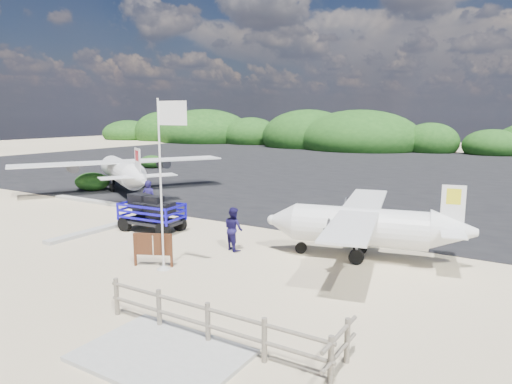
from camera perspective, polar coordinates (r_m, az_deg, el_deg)
ground at (r=18.29m, az=-11.48°, el=-7.08°), size 160.00×160.00×0.00m
asphalt_apron at (r=44.71m, az=15.64°, el=2.64°), size 90.00×50.00×0.04m
lagoon at (r=25.93m, az=-23.93°, el=-2.76°), size 9.00×7.00×0.40m
walkway_pad at (r=10.74m, az=-11.69°, el=-19.58°), size 3.50×2.50×0.10m
vegetation_band at (r=69.01m, az=21.39°, el=4.70°), size 124.00×8.00×4.40m
fence at (r=11.12m, az=-5.99°, el=-18.35°), size 6.40×2.00×1.10m
baggage_cart at (r=21.26m, az=-12.81°, el=-4.76°), size 3.16×1.96×1.52m
flagpole at (r=16.10m, az=-11.46°, el=-9.41°), size 1.17×0.53×5.73m
signboard at (r=16.44m, az=-12.67°, el=-9.06°), size 1.39×0.74×1.21m
crew_a at (r=23.53m, az=-13.23°, el=-0.92°), size 0.81×0.63×1.97m
crew_b at (r=17.70m, az=-2.83°, el=-4.60°), size 1.01×0.92×1.70m
aircraft_large at (r=38.96m, az=28.01°, el=0.86°), size 18.96×18.96×4.15m
aircraft_small at (r=50.77m, az=6.07°, el=3.75°), size 9.11×9.11×2.75m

